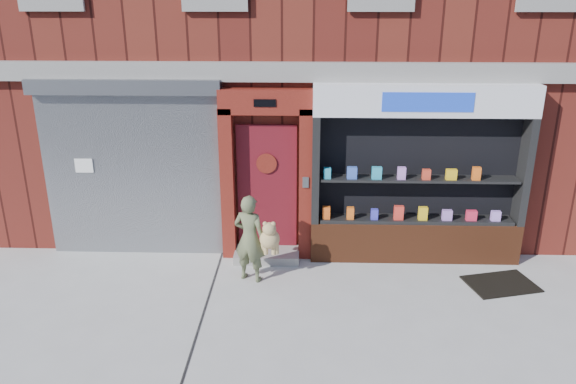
{
  "coord_description": "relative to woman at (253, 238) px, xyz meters",
  "views": [
    {
      "loc": [
        -0.13,
        -6.95,
        4.39
      ],
      "look_at": [
        -0.37,
        1.0,
        1.49
      ],
      "focal_mm": 35.0,
      "sensor_mm": 36.0,
      "label": 1
    }
  ],
  "objects": [
    {
      "name": "shutter_bay",
      "position": [
        -2.08,
        0.94,
        1.0
      ],
      "size": [
        3.1,
        0.3,
        3.04
      ],
      "color": "gray",
      "rests_on": "ground"
    },
    {
      "name": "building",
      "position": [
        0.92,
        5.01,
        3.28
      ],
      "size": [
        12.0,
        8.16,
        8.0
      ],
      "color": "#511812",
      "rests_on": "ground"
    },
    {
      "name": "red_door_bay",
      "position": [
        0.17,
        0.87,
        0.74
      ],
      "size": [
        1.52,
        0.58,
        2.9
      ],
      "color": "#5D160F",
      "rests_on": "ground"
    },
    {
      "name": "doormat",
      "position": [
        3.9,
        -0.06,
        -0.71
      ],
      "size": [
        1.18,
        0.96,
        0.03
      ],
      "primitive_type": "cube",
      "rotation": [
        0.0,
        0.0,
        0.25
      ],
      "color": "black",
      "rests_on": "ground"
    },
    {
      "name": "pharmacy_bay",
      "position": [
        2.66,
        0.83,
        0.65
      ],
      "size": [
        3.5,
        0.41,
        3.0
      ],
      "color": "#632E17",
      "rests_on": "ground"
    },
    {
      "name": "woman",
      "position": [
        0.0,
        0.0,
        0.0
      ],
      "size": [
        0.78,
        0.5,
        1.43
      ],
      "color": "#575F3E",
      "rests_on": "ground"
    },
    {
      "name": "ground",
      "position": [
        0.92,
        -0.99,
        -0.72
      ],
      "size": [
        80.0,
        80.0,
        0.0
      ],
      "primitive_type": "plane",
      "color": "#9E9E99",
      "rests_on": "ground"
    }
  ]
}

